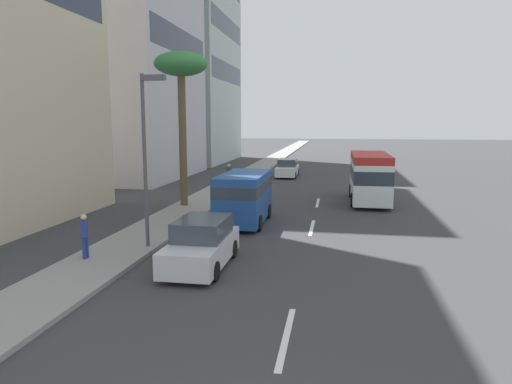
{
  "coord_description": "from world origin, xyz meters",
  "views": [
    {
      "loc": [
        -4.78,
        -1.03,
        4.91
      ],
      "look_at": [
        16.9,
        2.73,
        1.55
      ],
      "focal_mm": 32.43,
      "sensor_mm": 36.0,
      "label": 1
    }
  ],
  "objects": [
    {
      "name": "street_lamp",
      "position": [
        11.62,
        5.96,
        4.19
      ],
      "size": [
        0.24,
        0.97,
        6.51
      ],
      "color": "#4C4C51",
      "rests_on": "sidewalk_right"
    },
    {
      "name": "car_fourth",
      "position": [
        36.42,
        3.24,
        0.75
      ],
      "size": [
        4.48,
        1.8,
        1.59
      ],
      "rotation": [
        0.0,
        0.0,
        3.14
      ],
      "color": "white",
      "rests_on": "ground_plane"
    },
    {
      "name": "palm_tree",
      "position": [
        20.44,
        7.57,
        7.64
      ],
      "size": [
        2.97,
        2.97,
        8.6
      ],
      "color": "brown",
      "rests_on": "sidewalk_right"
    },
    {
      "name": "lane_stripe_mid",
      "position": [
        16.48,
        0.0,
        0.01
      ],
      "size": [
        3.2,
        0.16,
        0.01
      ],
      "primitive_type": "cube",
      "color": "silver",
      "rests_on": "ground_plane"
    },
    {
      "name": "pedestrian_near_lamp",
      "position": [
        9.69,
        7.57,
        1.01
      ],
      "size": [
        0.38,
        0.33,
        1.58
      ],
      "rotation": [
        0.0,
        0.0,
        3.56
      ],
      "color": "navy",
      "rests_on": "sidewalk_right"
    },
    {
      "name": "sidewalk_right",
      "position": [
        31.5,
        6.98,
        0.07
      ],
      "size": [
        162.0,
        2.62,
        0.15
      ],
      "primitive_type": "cube",
      "color": "gray",
      "rests_on": "ground_plane"
    },
    {
      "name": "pedestrian_mid_block",
      "position": [
        28.56,
        6.81,
        1.05
      ],
      "size": [
        0.3,
        0.36,
        1.64
      ],
      "rotation": [
        0.0,
        0.0,
        1.36
      ],
      "color": "#4C8C66",
      "rests_on": "sidewalk_right"
    },
    {
      "name": "car_third",
      "position": [
        9.94,
        3.41,
        0.78
      ],
      "size": [
        4.21,
        1.83,
        1.65
      ],
      "rotation": [
        0.0,
        0.0,
        3.14
      ],
      "color": "silver",
      "rests_on": "ground_plane"
    },
    {
      "name": "lane_stripe_far",
      "position": [
        23.28,
        0.0,
        0.01
      ],
      "size": [
        3.2,
        0.16,
        0.01
      ],
      "primitive_type": "cube",
      "color": "silver",
      "rests_on": "ground_plane"
    },
    {
      "name": "minibus_lead",
      "position": [
        24.02,
        -3.09,
        1.64
      ],
      "size": [
        6.48,
        2.3,
        2.98
      ],
      "color": "silver",
      "rests_on": "ground_plane"
    },
    {
      "name": "ground_plane",
      "position": [
        31.5,
        0.0,
        0.0
      ],
      "size": [
        198.0,
        198.0,
        0.0
      ],
      "primitive_type": "plane",
      "color": "#38383A"
    },
    {
      "name": "lane_stripe_near",
      "position": [
        5.21,
        0.0,
        0.01
      ],
      "size": [
        3.2,
        0.16,
        0.01
      ],
      "primitive_type": "cube",
      "color": "silver",
      "rests_on": "ground_plane"
    },
    {
      "name": "van_second",
      "position": [
        16.86,
        3.31,
        1.4
      ],
      "size": [
        4.85,
        2.18,
        2.44
      ],
      "rotation": [
        0.0,
        0.0,
        3.14
      ],
      "color": "#1E478C",
      "rests_on": "ground_plane"
    }
  ]
}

